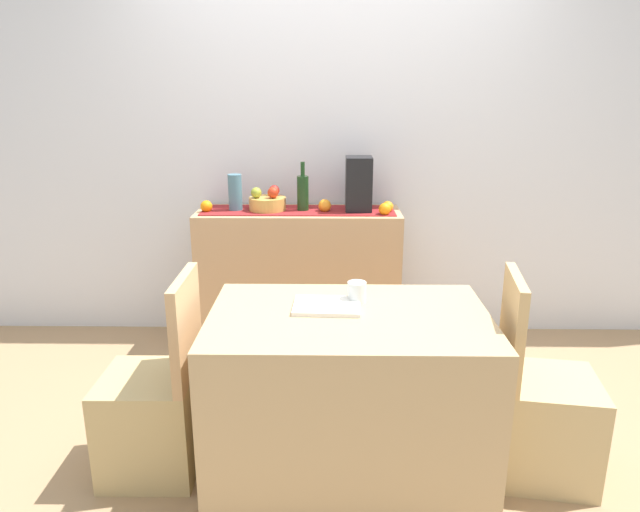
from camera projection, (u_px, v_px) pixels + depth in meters
The scene contains 20 objects.
ground_plane at pixel (334, 419), 2.98m from camera, with size 6.40×6.40×0.02m, color #A3815C.
room_wall_rear at pixel (334, 133), 3.72m from camera, with size 6.40×0.06×2.70m, color silver.
sideboard_console at pixel (299, 278), 3.73m from camera, with size 1.27×0.42×0.89m, color tan.
table_runner at pixel (298, 210), 3.61m from camera, with size 1.19×0.32×0.01m, color maroon.
fruit_bowl at pixel (267, 204), 3.60m from camera, with size 0.23×0.23×0.08m, color gold.
apple_center at pixel (274, 190), 3.63m from camera, with size 0.07×0.07×0.07m, color red.
apple_left at pixel (273, 193), 3.55m from camera, with size 0.07×0.07×0.07m, color red.
apple_upper at pixel (256, 193), 3.55m from camera, with size 0.07×0.07×0.07m, color olive.
wine_bottle at pixel (303, 192), 3.57m from camera, with size 0.07×0.07×0.31m.
coffee_maker at pixel (359, 184), 3.55m from camera, with size 0.16×0.18×0.34m, color black.
ceramic_vase at pixel (235, 193), 3.58m from camera, with size 0.08×0.08×0.23m, color slate.
orange_loose_end at pixel (206, 206), 3.56m from camera, with size 0.07×0.07×0.07m, color orange.
orange_loose_far at pixel (325, 206), 3.56m from camera, with size 0.08×0.08×0.08m, color orange.
orange_loose_near_bowl at pixel (388, 207), 3.56m from camera, with size 0.07×0.07×0.07m, color orange.
orange_loose_mid at pixel (385, 209), 3.48m from camera, with size 0.07×0.07×0.07m, color orange.
dining_table at pixel (348, 395), 2.47m from camera, with size 1.16×0.75×0.74m, color tan.
open_book at pixel (327, 306), 2.44m from camera, with size 0.28×0.21×0.02m, color white.
coffee_cup at pixel (357, 292), 2.49m from camera, with size 0.08×0.08×0.09m, color silver.
chair_near_window at pixel (154, 414), 2.52m from camera, with size 0.40×0.40×0.90m.
chair_by_corner at pixel (543, 417), 2.49m from camera, with size 0.46×0.46×0.90m.
Camera 1 is at (-0.03, -2.62, 1.64)m, focal length 32.43 mm.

